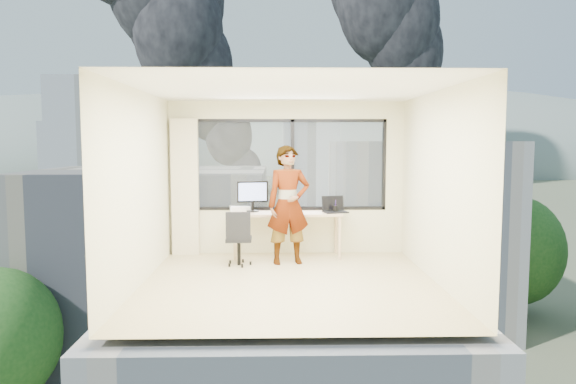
{
  "coord_description": "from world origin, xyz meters",
  "views": [
    {
      "loc": [
        -0.18,
        -6.95,
        1.9
      ],
      "look_at": [
        0.0,
        1.0,
        1.15
      ],
      "focal_mm": 32.59,
      "sensor_mm": 36.0,
      "label": 1
    }
  ],
  "objects_px": {
    "desk": "(287,234)",
    "chair": "(239,237)",
    "person": "(288,205)",
    "laptop": "(336,205)",
    "monitor": "(253,196)",
    "game_console": "(240,208)",
    "handbag": "(334,204)"
  },
  "relations": [
    {
      "from": "monitor",
      "to": "laptop",
      "type": "bearing_deg",
      "value": -15.25
    },
    {
      "from": "game_console",
      "to": "laptop",
      "type": "bearing_deg",
      "value": -23.12
    },
    {
      "from": "chair",
      "to": "monitor",
      "type": "height_order",
      "value": "monitor"
    },
    {
      "from": "monitor",
      "to": "game_console",
      "type": "xyz_separation_m",
      "value": [
        -0.22,
        0.15,
        -0.22
      ]
    },
    {
      "from": "chair",
      "to": "monitor",
      "type": "distance_m",
      "value": 0.91
    },
    {
      "from": "monitor",
      "to": "handbag",
      "type": "height_order",
      "value": "monitor"
    },
    {
      "from": "desk",
      "to": "laptop",
      "type": "xyz_separation_m",
      "value": [
        0.8,
        -0.06,
        0.5
      ]
    },
    {
      "from": "desk",
      "to": "game_console",
      "type": "xyz_separation_m",
      "value": [
        -0.8,
        0.23,
        0.41
      ]
    },
    {
      "from": "chair",
      "to": "game_console",
      "type": "relative_size",
      "value": 2.7
    },
    {
      "from": "monitor",
      "to": "chair",
      "type": "bearing_deg",
      "value": -114.44
    },
    {
      "from": "laptop",
      "to": "handbag",
      "type": "distance_m",
      "value": 0.25
    },
    {
      "from": "desk",
      "to": "person",
      "type": "relative_size",
      "value": 0.97
    },
    {
      "from": "person",
      "to": "laptop",
      "type": "distance_m",
      "value": 0.89
    },
    {
      "from": "handbag",
      "to": "laptop",
      "type": "bearing_deg",
      "value": -110.11
    },
    {
      "from": "person",
      "to": "laptop",
      "type": "height_order",
      "value": "person"
    },
    {
      "from": "person",
      "to": "laptop",
      "type": "bearing_deg",
      "value": 16.49
    },
    {
      "from": "desk",
      "to": "monitor",
      "type": "bearing_deg",
      "value": 171.49
    },
    {
      "from": "desk",
      "to": "game_console",
      "type": "relative_size",
      "value": 5.55
    },
    {
      "from": "game_console",
      "to": "laptop",
      "type": "height_order",
      "value": "laptop"
    },
    {
      "from": "chair",
      "to": "handbag",
      "type": "relative_size",
      "value": 3.14
    },
    {
      "from": "desk",
      "to": "chair",
      "type": "xyz_separation_m",
      "value": [
        -0.76,
        -0.59,
        0.06
      ]
    },
    {
      "from": "monitor",
      "to": "laptop",
      "type": "distance_m",
      "value": 1.39
    },
    {
      "from": "desk",
      "to": "laptop",
      "type": "distance_m",
      "value": 0.94
    },
    {
      "from": "chair",
      "to": "game_console",
      "type": "bearing_deg",
      "value": 91.06
    },
    {
      "from": "person",
      "to": "handbag",
      "type": "relative_size",
      "value": 6.67
    },
    {
      "from": "person",
      "to": "monitor",
      "type": "xyz_separation_m",
      "value": [
        -0.59,
        0.56,
        0.08
      ]
    },
    {
      "from": "laptop",
      "to": "game_console",
      "type": "bearing_deg",
      "value": 154.93
    },
    {
      "from": "game_console",
      "to": "laptop",
      "type": "distance_m",
      "value": 1.63
    },
    {
      "from": "person",
      "to": "chair",
      "type": "bearing_deg",
      "value": 177.39
    },
    {
      "from": "monitor",
      "to": "handbag",
      "type": "bearing_deg",
      "value": -5.06
    },
    {
      "from": "desk",
      "to": "chair",
      "type": "distance_m",
      "value": 0.97
    },
    {
      "from": "person",
      "to": "handbag",
      "type": "distance_m",
      "value": 1.03
    }
  ]
}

